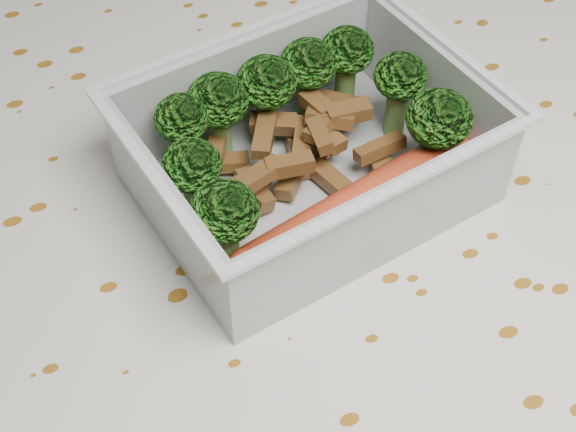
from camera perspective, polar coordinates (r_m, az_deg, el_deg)
name	(u,v)px	position (r m, az deg, el deg)	size (l,w,h in m)	color
dining_table	(284,348)	(0.47, -0.29, -9.38)	(1.40, 0.90, 0.75)	brown
tablecloth	(284,299)	(0.43, -0.31, -5.93)	(1.46, 0.96, 0.19)	silver
lunch_container	(309,161)	(0.41, 1.50, 3.97)	(0.20, 0.16, 0.06)	silver
broccoli_florets	(292,113)	(0.41, 0.31, 7.33)	(0.16, 0.11, 0.05)	#608C3F
meat_pile	(299,147)	(0.42, 0.76, 4.92)	(0.11, 0.07, 0.03)	brown
sausage	(356,209)	(0.40, 4.89, 0.51)	(0.15, 0.06, 0.02)	red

